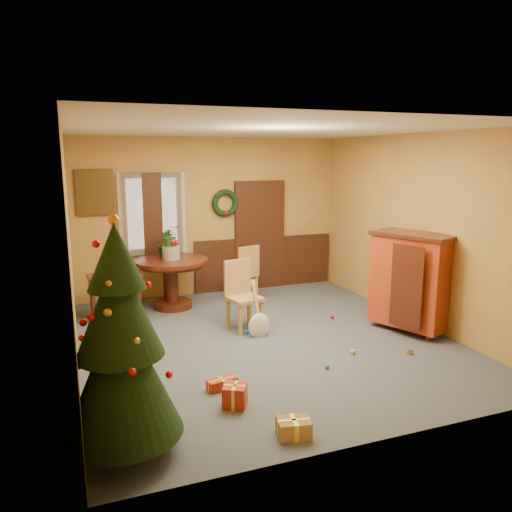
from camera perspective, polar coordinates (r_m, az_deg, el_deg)
name	(u,v)px	position (r m, az deg, el deg)	size (l,w,h in m)	color
room_envelope	(223,234)	(9.44, -3.80, 2.54)	(5.50, 5.50, 5.50)	#3C4658
dining_table	(172,274)	(8.59, -9.60, -2.02)	(1.23, 1.23, 0.85)	black
urn	(171,253)	(8.52, -9.68, 0.36)	(0.30, 0.30, 0.22)	slate
centerpiece_plant	(171,236)	(8.47, -9.74, 2.28)	(0.33, 0.28, 0.36)	#1E4C23
chair_near	(242,292)	(7.47, -1.64, -4.18)	(0.53, 0.53, 1.04)	olive
chair_far	(245,271)	(8.92, -1.27, -1.71)	(0.54, 0.54, 1.01)	olive
guitar	(259,310)	(7.17, 0.37, -6.23)	(0.33, 0.16, 0.78)	beige
plant_stand	(166,274)	(8.94, -10.28, -2.01)	(0.32, 0.32, 0.83)	black
stand_plant	(165,244)	(8.84, -10.40, 1.39)	(0.25, 0.20, 0.45)	#19471E
christmas_tree	(120,345)	(4.42, -15.24, -9.73)	(1.02, 1.02, 2.10)	#382111
writing_desk	(115,285)	(8.23, -15.82, -3.20)	(0.85, 0.47, 0.73)	black
sideboard	(411,279)	(7.66, 17.30, -2.53)	(1.00, 1.29, 1.47)	#601A0B
gift_a	(294,428)	(4.91, 4.34, -18.98)	(0.34, 0.28, 0.17)	brown
gift_b	(235,396)	(5.38, -2.42, -15.66)	(0.31, 0.31, 0.24)	maroon
gift_c	(115,392)	(5.75, -15.79, -14.76)	(0.30, 0.28, 0.14)	brown
gift_d	(222,384)	(5.76, -3.88, -14.37)	(0.36, 0.20, 0.12)	maroon
toy_a	(246,333)	(7.37, -1.11, -8.74)	(0.08, 0.05, 0.05)	#2853B1
toy_b	(327,366)	(6.31, 8.16, -12.39)	(0.06, 0.06, 0.06)	#258A40
toy_c	(352,352)	(6.79, 10.96, -10.75)	(0.08, 0.05, 0.05)	gold
toy_d	(332,317)	(8.13, 8.70, -6.91)	(0.06, 0.06, 0.06)	red
toy_e	(410,353)	(6.97, 17.21, -10.50)	(0.08, 0.05, 0.05)	#C4872E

